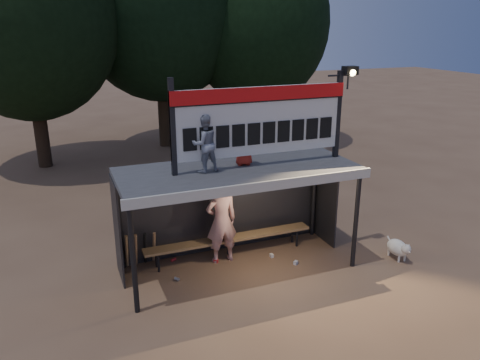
% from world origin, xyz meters
% --- Properties ---
extents(ground, '(80.00, 80.00, 0.00)m').
position_xyz_m(ground, '(0.00, 0.00, 0.00)').
color(ground, brown).
rests_on(ground, ground).
extents(player, '(0.73, 0.49, 1.98)m').
position_xyz_m(player, '(-0.24, 0.41, 0.99)').
color(player, silver).
rests_on(player, ground).
extents(child_a, '(0.63, 0.52, 1.16)m').
position_xyz_m(child_a, '(-0.73, -0.01, 2.90)').
color(child_a, gray).
rests_on(child_a, dugout_shelter).
extents(child_b, '(0.50, 0.35, 0.95)m').
position_xyz_m(child_b, '(0.19, 0.15, 2.80)').
color(child_b, maroon).
rests_on(child_b, dugout_shelter).
extents(dugout_shelter, '(5.10, 2.08, 2.32)m').
position_xyz_m(dugout_shelter, '(0.00, 0.24, 1.85)').
color(dugout_shelter, '#39383B').
rests_on(dugout_shelter, ground).
extents(scoreboard_assembly, '(4.10, 0.27, 1.99)m').
position_xyz_m(scoreboard_assembly, '(0.56, -0.01, 3.32)').
color(scoreboard_assembly, black).
rests_on(scoreboard_assembly, dugout_shelter).
extents(bench, '(4.00, 0.35, 0.48)m').
position_xyz_m(bench, '(0.00, 0.55, 0.43)').
color(bench, olive).
rests_on(bench, ground).
extents(tree_left, '(6.46, 6.46, 9.27)m').
position_xyz_m(tree_left, '(-4.00, 10.00, 5.51)').
color(tree_left, black).
rests_on(tree_left, ground).
extents(tree_right, '(6.08, 6.08, 8.72)m').
position_xyz_m(tree_right, '(5.00, 10.50, 5.19)').
color(tree_right, black).
rests_on(tree_right, ground).
extents(dog, '(0.36, 0.81, 0.49)m').
position_xyz_m(dog, '(3.56, -1.01, 0.28)').
color(dog, silver).
rests_on(dog, ground).
extents(bats, '(0.67, 0.35, 0.84)m').
position_xyz_m(bats, '(-2.01, 0.82, 0.43)').
color(bats, '#977046').
rests_on(bats, ground).
extents(litter, '(2.79, 1.28, 0.08)m').
position_xyz_m(litter, '(-0.16, 0.16, 0.04)').
color(litter, red).
rests_on(litter, ground).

